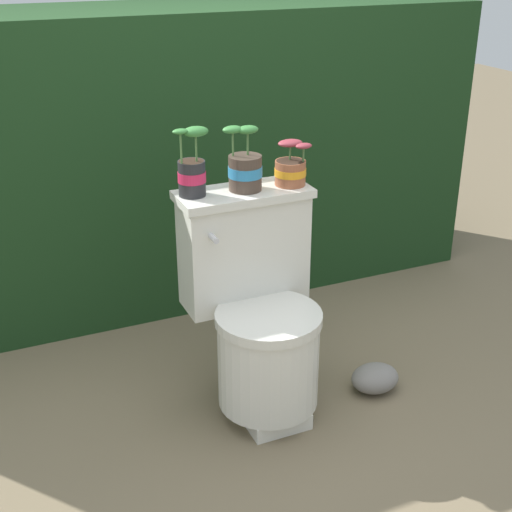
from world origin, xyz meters
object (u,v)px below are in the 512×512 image
(toilet, at_px, (258,314))
(potted_plant_left, at_px, (192,171))
(potted_plant_middle, at_px, (291,169))
(potted_plant_midleft, at_px, (245,168))
(garden_stone, at_px, (375,378))

(toilet, relative_size, potted_plant_left, 3.34)
(potted_plant_left, distance_m, potted_plant_middle, 0.36)
(potted_plant_left, xyz_separation_m, potted_plant_midleft, (0.19, -0.02, -0.01))
(toilet, xyz_separation_m, garden_stone, (0.45, -0.12, -0.33))
(toilet, xyz_separation_m, potted_plant_left, (-0.18, 0.15, 0.52))
(potted_plant_middle, relative_size, garden_stone, 0.84)
(potted_plant_midleft, relative_size, garden_stone, 1.19)
(potted_plant_left, xyz_separation_m, potted_plant_middle, (0.36, -0.03, -0.03))
(potted_plant_middle, bearing_deg, potted_plant_left, 175.04)
(potted_plant_middle, distance_m, garden_stone, 0.90)
(potted_plant_middle, bearing_deg, potted_plant_midleft, 175.16)
(potted_plant_left, bearing_deg, potted_plant_midleft, -5.07)
(potted_plant_left, bearing_deg, potted_plant_middle, -4.96)
(potted_plant_midleft, relative_size, potted_plant_middle, 1.42)
(toilet, bearing_deg, potted_plant_midleft, 86.95)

